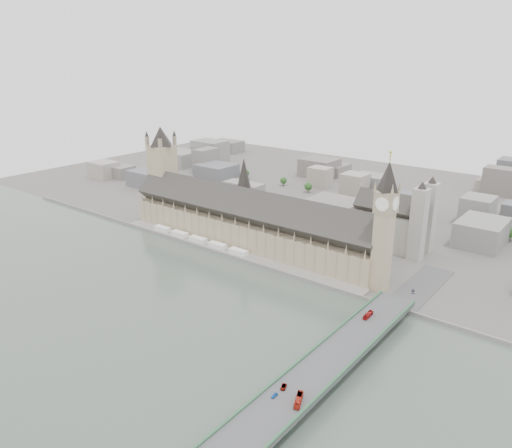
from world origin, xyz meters
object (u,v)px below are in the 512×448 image
Objects in this scene: palace_of_westminster at (248,222)px; red_bus_north at (368,315)px; victoria_tower at (163,169)px; westminster_bridge at (347,350)px; car_grey at (284,387)px; car_approach at (413,291)px; elizabeth_tower at (385,218)px; westminster_abbey at (394,223)px; red_bus_south at (299,400)px; car_blue at (274,395)px.

red_bus_north is (158.13, -72.76, -10.94)m from palace_of_westminster.
victoria_tower is 0.31× the size of westminster_bridge.
red_bus_north is at bearing -24.71° from palace_of_westminster.
car_grey is 145.23m from car_approach.
elizabeth_tower reaches higher than westminster_abbey.
red_bus_north is 1.99× the size of car_grey.
red_bus_north reaches higher than westminster_bridge.
red_bus_south reaches higher than red_bus_north.
car_blue is (45.87, -249.21, -14.09)m from westminster_abbey.
westminster_bridge is at bearing -116.56° from car_approach.
red_bus_south is at bearing -112.36° from car_approach.
elizabeth_tower is 162.07m from car_grey.
palace_of_westminster is 240.06m from red_bus_south.
palace_of_westminster is 46.89× the size of car_approach.
red_bus_south is at bearing -83.86° from westminster_bridge.
red_bus_south reaches higher than car_grey.
victoria_tower is 342.99m from red_bus_south.
westminster_bridge is at bearing -85.26° from red_bus_north.
red_bus_north is (20.13, -61.06, -46.32)m from elizabeth_tower.
car_grey is at bearing -92.64° from red_bus_north.
palace_of_westminster reaches higher than red_bus_north.
red_bus_south is 2.14× the size of car_approach.
elizabeth_tower is at bearing 77.90° from red_bus_south.
car_approach is (29.72, -9.16, -47.02)m from elizabeth_tower.
car_approach is (11.16, 144.80, 0.06)m from car_grey.
westminster_abbey is 5.64× the size of red_bus_south.
red_bus_north reaches higher than car_blue.
red_bus_south is (57.87, -245.65, -13.15)m from westminster_abbey.
palace_of_westminster is 21.96× the size of red_bus_south.
westminster_abbey reaches higher than palace_of_westminster.
elizabeth_tower reaches higher than victoria_tower.
westminster_bridge is (284.00, -113.50, -50.08)m from victoria_tower.
victoria_tower is (-122.00, 6.30, 32.50)m from palace_of_westminster.
red_bus_north reaches higher than car_grey.
car_blue is at bearing -83.39° from elizabeth_tower.
elizabeth_tower is at bearing -4.85° from palace_of_westminster.
palace_of_westminster is at bearing -2.96° from victoria_tower.
red_bus_south is 2.79× the size of car_blue.
elizabeth_tower is at bearing 104.11° from westminster_bridge.
victoria_tower is at bearing 125.64° from red_bus_south.
westminster_abbey is 12.43× the size of car_grey.
car_grey is at bearing 135.96° from red_bus_south.
red_bus_north is at bearing -15.76° from victoria_tower.
elizabeth_tower is 9.88× the size of red_bus_north.
red_bus_north is 52.78m from car_approach.
victoria_tower is at bearing 177.04° from palace_of_westminster.
westminster_abbey reaches higher than westminster_bridge.
car_approach is (56.80, -96.16, -14.01)m from westminster_abbey.
palace_of_westminster is 169.42m from car_approach.
red_bus_north is 2.51× the size of car_blue.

